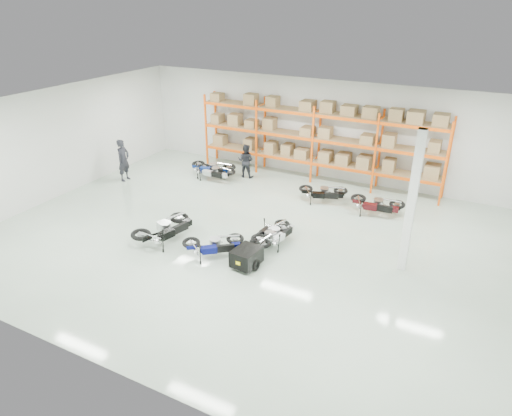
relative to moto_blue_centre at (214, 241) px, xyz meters
The scene contains 14 objects.
room 2.37m from the moto_blue_centre, 73.99° to the left, with size 18.00×18.00×18.00m.
pallet_rack 8.22m from the moto_blue_centre, 86.77° to the left, with size 11.28×0.98×3.62m.
structural_column 6.26m from the moto_blue_centre, 20.18° to the left, with size 0.25×0.25×4.50m, color white.
moto_blue_centre is the anchor object (origin of this frame).
moto_silver_left 2.21m from the moto_blue_centre, 48.95° to the left, with size 0.73×1.64×1.00m, color silver, non-canonical shape.
moto_black_far_left 2.03m from the moto_blue_centre, behind, with size 0.90×2.02×1.24m, color black, non-canonical shape.
moto_touring_right 1.95m from the moto_blue_centre, 48.73° to the left, with size 0.72×1.63×0.99m, color black, non-canonical shape.
trailer 1.30m from the moto_blue_centre, ahead, with size 0.81×1.56×0.64m.
moto_back_a 7.25m from the moto_blue_centre, 122.90° to the left, with size 0.83×1.88×1.15m, color navy, non-canonical shape.
moto_back_b 6.87m from the moto_blue_centre, 122.08° to the left, with size 0.76×1.71×1.05m, color #B6BBC0, non-canonical shape.
moto_back_c 6.03m from the moto_blue_centre, 73.72° to the left, with size 0.77×1.73×1.06m, color black, non-canonical shape.
moto_back_d 6.85m from the moto_blue_centre, 54.73° to the left, with size 0.80×1.81×1.11m, color #3E0C11, non-canonical shape.
person_left 8.28m from the moto_blue_centre, 151.87° to the left, with size 0.70×0.46×1.93m, color black.
person_back 7.28m from the moto_blue_centre, 110.22° to the left, with size 0.77×0.60×1.59m, color black.
Camera 1 is at (6.73, -12.50, 7.84)m, focal length 32.00 mm.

